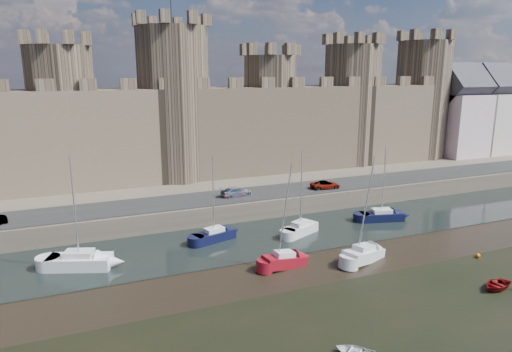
% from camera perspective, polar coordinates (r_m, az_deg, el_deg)
% --- Properties ---
extents(water_channel, '(160.00, 12.00, 0.08)m').
position_cam_1_polar(water_channel, '(51.90, -5.96, -8.66)').
color(water_channel, black).
rests_on(water_channel, ground).
extents(quay, '(160.00, 60.00, 2.50)m').
position_cam_1_polar(quay, '(85.35, -12.80, 0.66)').
color(quay, '#4C443A').
rests_on(quay, ground).
extents(road, '(160.00, 7.00, 0.10)m').
position_cam_1_polar(road, '(60.26, -8.70, -3.09)').
color(road, black).
rests_on(road, quay).
extents(castle, '(108.50, 11.00, 29.00)m').
position_cam_1_polar(castle, '(71.88, -12.11, 6.82)').
color(castle, '#42382B').
rests_on(castle, quay).
extents(townhouses, '(35.50, 9.05, 18.13)m').
position_cam_1_polar(townhouses, '(109.15, 29.04, 6.98)').
color(townhouses, silver).
rests_on(townhouses, quay).
extents(car_2, '(4.51, 2.20, 1.26)m').
position_cam_1_polar(car_2, '(61.78, -2.45, -1.98)').
color(car_2, gray).
rests_on(car_2, quay).
extents(car_3, '(4.51, 2.45, 1.20)m').
position_cam_1_polar(car_3, '(66.29, 8.68, -1.10)').
color(car_3, gray).
rests_on(car_3, quay).
extents(sailboat_0, '(6.57, 4.34, 11.46)m').
position_cam_1_polar(sailboat_0, '(49.01, -21.20, -9.83)').
color(sailboat_0, white).
rests_on(sailboat_0, ground).
extents(sailboat_1, '(5.26, 3.24, 9.85)m').
position_cam_1_polar(sailboat_1, '(52.98, -5.25, -7.31)').
color(sailboat_1, black).
rests_on(sailboat_1, ground).
extents(sailboat_2, '(5.10, 3.67, 10.27)m').
position_cam_1_polar(sailboat_2, '(54.99, 5.57, -6.50)').
color(sailboat_2, silver).
rests_on(sailboat_2, ground).
extents(sailboat_3, '(5.86, 3.44, 9.64)m').
position_cam_1_polar(sailboat_3, '(61.82, 15.42, -4.75)').
color(sailboat_3, black).
rests_on(sailboat_3, ground).
extents(sailboat_4, '(4.72, 2.36, 10.56)m').
position_cam_1_polar(sailboat_4, '(46.33, 3.54, -10.40)').
color(sailboat_4, maroon).
rests_on(sailboat_4, ground).
extents(sailboat_5, '(5.48, 3.69, 11.03)m').
position_cam_1_polar(sailboat_5, '(48.88, 13.28, -9.43)').
color(sailboat_5, silver).
rests_on(sailboat_5, ground).
extents(dinghy_4, '(4.01, 3.31, 0.72)m').
position_cam_1_polar(dinghy_4, '(47.42, 27.89, -11.98)').
color(dinghy_4, maroon).
rests_on(dinghy_4, ground).
extents(buoy_3, '(0.49, 0.49, 0.49)m').
position_cam_1_polar(buoy_3, '(53.80, 25.99, -8.94)').
color(buoy_3, orange).
rests_on(buoy_3, ground).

